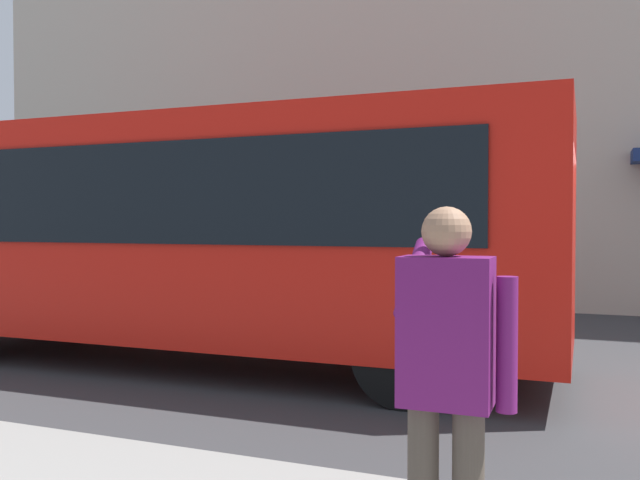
{
  "coord_description": "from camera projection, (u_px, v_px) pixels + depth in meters",
  "views": [
    {
      "loc": [
        -0.49,
        7.62,
        1.78
      ],
      "look_at": [
        2.35,
        0.42,
        1.58
      ],
      "focal_mm": 37.66,
      "sensor_mm": 36.0,
      "label": 1
    }
  ],
  "objects": [
    {
      "name": "ground_plane",
      "position": [
        534.0,
        385.0,
        7.31
      ],
      "size": [
        60.0,
        60.0,
        0.0
      ],
      "primitive_type": "plane",
      "color": "#38383A"
    },
    {
      "name": "building_facade_far",
      "position": [
        561.0,
        13.0,
        13.48
      ],
      "size": [
        28.0,
        1.55,
        12.0
      ],
      "color": "beige",
      "rests_on": "ground_plane"
    },
    {
      "name": "red_bus",
      "position": [
        194.0,
        230.0,
        8.51
      ],
      "size": [
        9.05,
        2.54,
        3.08
      ],
      "color": "red",
      "rests_on": "ground_plane"
    },
    {
      "name": "pedestrian_photographer",
      "position": [
        447.0,
        367.0,
        2.96
      ],
      "size": [
        0.53,
        0.52,
        1.7
      ],
      "color": "#4C4238",
      "rests_on": "sidewalk_curb"
    }
  ]
}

